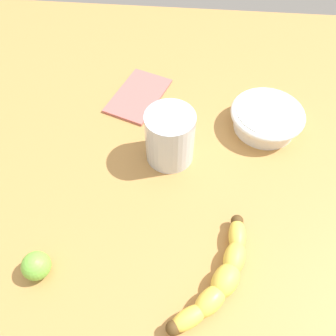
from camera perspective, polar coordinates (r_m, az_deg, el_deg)
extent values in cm
cube|color=#B88446|center=(65.86, 1.58, -3.95)|extent=(120.00, 120.00, 3.00)
ellipsoid|color=#F2CD4B|center=(53.88, 3.38, -22.79)|extent=(5.58, 6.30, 2.73)
ellipsoid|color=#F2CD4B|center=(54.70, 6.72, -20.33)|extent=(6.50, 6.27, 3.26)
ellipsoid|color=#F2CD4B|center=(55.89, 9.13, -17.29)|extent=(6.89, 6.06, 3.80)
ellipsoid|color=#F2CD4B|center=(57.34, 10.54, -13.95)|extent=(6.42, 4.61, 3.26)
ellipsoid|color=#F2CD4B|center=(58.98, 10.98, -10.55)|extent=(5.84, 2.85, 2.73)
sphere|color=#513819|center=(53.52, 0.80, -24.19)|extent=(2.09, 2.09, 2.09)
sphere|color=#513819|center=(60.16, 10.97, -8.32)|extent=(2.09, 2.09, 2.09)
cylinder|color=silver|center=(64.92, 0.31, 4.96)|extent=(9.03, 9.03, 10.56)
cylinder|color=#ECB86F|center=(64.97, 0.31, 4.93)|extent=(8.53, 8.53, 9.94)
cylinder|color=white|center=(74.74, 15.38, 7.49)|extent=(12.38, 12.38, 4.48)
torus|color=white|center=(73.61, 15.65, 8.37)|extent=(14.65, 14.65, 1.20)
sphere|color=#75C142|center=(59.08, -20.29, -14.43)|extent=(4.43, 4.43, 4.43)
cube|color=#BC6660|center=(80.22, -4.73, 11.46)|extent=(17.51, 14.03, 0.60)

